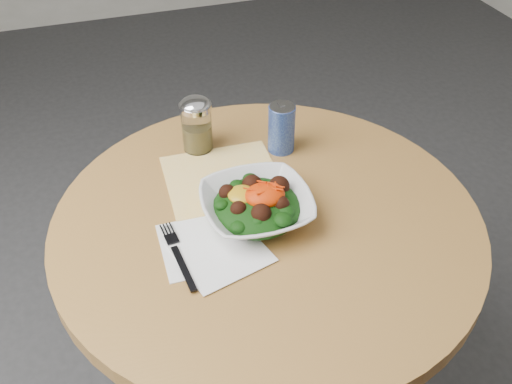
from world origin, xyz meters
TOP-DOWN VIEW (x-y plane):
  - table at (0.00, 0.00)m, footprint 0.90×0.90m
  - cloth_napkin at (-0.06, 0.15)m, footprint 0.26×0.24m
  - paper_napkins at (-0.14, -0.06)m, footprint 0.21×0.21m
  - salad_bowl at (-0.02, 0.00)m, footprint 0.23×0.23m
  - fork at (-0.20, -0.06)m, footprint 0.03×0.19m
  - spice_shaker at (-0.08, 0.28)m, footprint 0.08×0.08m
  - beverage_can at (0.11, 0.21)m, footprint 0.06×0.06m

SIDE VIEW (x-z plane):
  - table at x=0.00m, z-range 0.18..0.93m
  - cloth_napkin at x=-0.06m, z-range 0.75..0.75m
  - paper_napkins at x=-0.14m, z-range 0.75..0.75m
  - fork at x=-0.20m, z-range 0.75..0.76m
  - salad_bowl at x=-0.02m, z-range 0.74..0.82m
  - beverage_can at x=0.11m, z-range 0.75..0.87m
  - spice_shaker at x=-0.08m, z-range 0.75..0.89m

